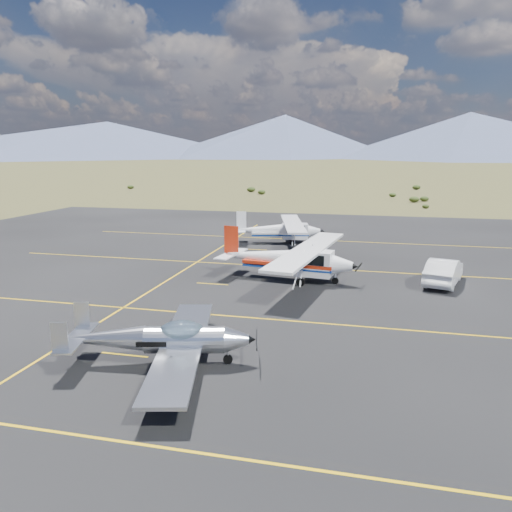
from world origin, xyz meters
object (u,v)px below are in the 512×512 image
at_px(aircraft_low_wing, 163,340).
at_px(aircraft_plain, 280,229).
at_px(sedan, 444,271).
at_px(aircraft_cessna, 289,258).

distance_m(aircraft_low_wing, aircraft_plain, 25.81).
xyz_separation_m(aircraft_low_wing, sedan, (11.69, 14.70, -0.21)).
xyz_separation_m(aircraft_cessna, aircraft_plain, (-2.87, 12.28, -0.19)).
bearing_deg(sedan, aircraft_cessna, 22.81).
height_order(aircraft_cessna, sedan, aircraft_cessna).
distance_m(aircraft_cessna, aircraft_plain, 12.61).
bearing_deg(aircraft_plain, aircraft_low_wing, -102.44).
xyz_separation_m(aircraft_cessna, sedan, (9.27, 1.18, -0.62)).
bearing_deg(aircraft_cessna, sedan, 14.87).
bearing_deg(sedan, aircraft_plain, -26.88).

